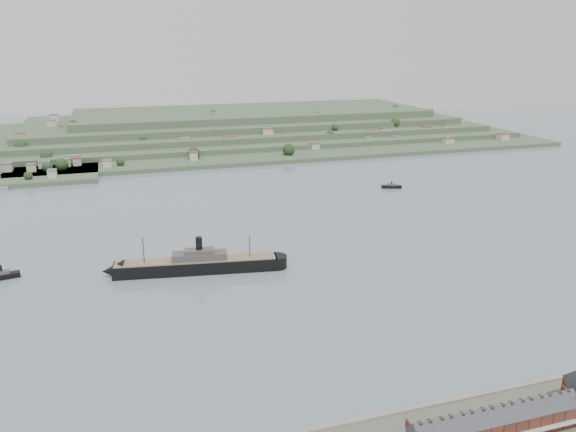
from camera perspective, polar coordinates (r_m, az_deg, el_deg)
name	(u,v)px	position (r m, az deg, el deg)	size (l,w,h in m)	color
ground	(323,249)	(325.46, 3.59, -3.39)	(1400.00, 1400.00, 0.00)	slate
terrace_row	(495,423)	(187.80, 20.28, -19.11)	(55.60, 9.80, 11.07)	#4B271A
far_peninsula	(230,129)	(698.31, -5.96, 8.78)	(760.00, 309.00, 30.00)	#395237
steamship	(192,265)	(296.18, -9.72, -4.89)	(94.93, 24.72, 22.85)	black
tugboat	(2,276)	(319.50, -27.05, -5.41)	(17.18, 7.58, 7.49)	black
ferry_east	(392,186)	(466.87, 10.47, 2.99)	(16.78, 9.62, 6.08)	black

